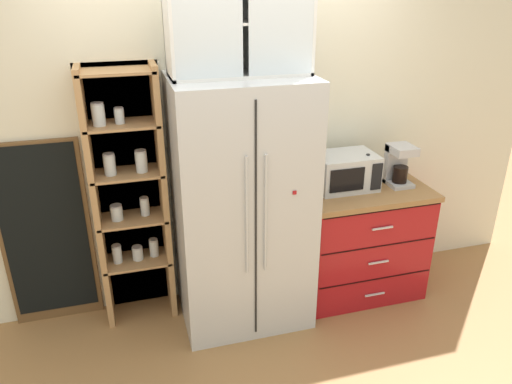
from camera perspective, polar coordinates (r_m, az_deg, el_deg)
ground_plane at (r=3.83m, az=-1.43°, el=-13.62°), size 10.74×10.74×0.00m
wall_back_cream at (r=3.59m, az=-3.28°, el=6.70°), size 5.04×0.10×2.55m
refrigerator at (r=3.38m, az=-1.63°, el=-1.56°), size 0.90×0.70×1.77m
pantry_shelf_column at (r=3.51m, az=-14.48°, el=-0.19°), size 0.53×0.31×1.83m
counter_cabinet at (r=3.93m, az=11.87°, el=-5.41°), size 0.95×0.63×0.88m
microwave at (r=3.67m, az=10.28°, el=2.39°), size 0.44×0.33×0.26m
coffee_maker at (r=3.82m, az=16.18°, el=3.09°), size 0.17×0.20×0.31m
mug_navy at (r=3.78m, az=12.03°, el=1.57°), size 0.11×0.07×0.10m
bottle_clear at (r=3.69m, az=12.62°, el=2.08°), size 0.07×0.07×0.26m
bottle_cobalt at (r=3.69m, az=12.66°, el=2.10°), size 0.06×0.06×0.27m
upper_cabinet at (r=3.11m, az=-2.13°, el=19.06°), size 0.86×0.32×0.62m
chalkboard_menu at (r=3.71m, az=-23.13°, el=-4.57°), size 0.60×0.04×1.36m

